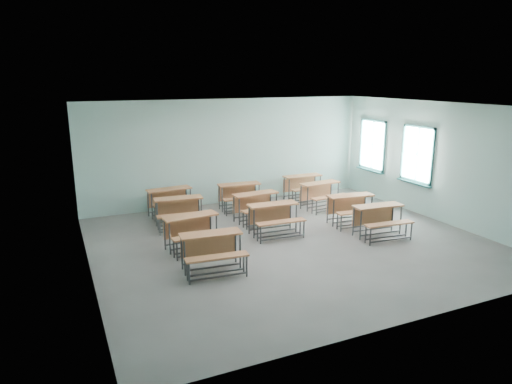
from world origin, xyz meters
TOP-DOWN VIEW (x-y plane):
  - room at (0.08, 0.03)m, footprint 9.04×8.04m
  - desk_unit_r0c0 at (-2.23, -0.80)m, footprint 1.31×0.94m
  - desk_unit_r0c2 at (2.18, -0.53)m, footprint 1.31×0.93m
  - desk_unit_r1c0 at (-2.24, 0.54)m, footprint 1.32×0.96m
  - desk_unit_r1c1 at (-0.11, 0.65)m, footprint 1.28×0.89m
  - desk_unit_r1c2 at (2.15, 0.58)m, footprint 1.32×0.96m
  - desk_unit_r2c0 at (-2.11, 2.19)m, footprint 1.32×0.96m
  - desk_unit_r2c1 at (-0.06, 1.80)m, footprint 1.30×0.92m
  - desk_unit_r2c2 at (2.23, 2.18)m, footprint 1.32×0.96m
  - desk_unit_r3c0 at (-2.06, 3.28)m, footprint 1.32×0.95m
  - desk_unit_r3c1 at (-0.05, 3.04)m, footprint 1.30×0.93m
  - desk_unit_r3c2 at (2.25, 3.28)m, footprint 1.25×0.84m

SIDE VIEW (x-z plane):
  - desk_unit_r0c0 at x=-2.23m, z-range 0.13..0.91m
  - desk_unit_r0c2 at x=2.18m, z-range 0.13..0.91m
  - desk_unit_r1c0 at x=-2.24m, z-range 0.13..0.91m
  - desk_unit_r1c1 at x=-0.11m, z-range 0.13..0.91m
  - desk_unit_r1c2 at x=2.15m, z-range 0.13..0.91m
  - desk_unit_r2c0 at x=-2.11m, z-range 0.13..0.91m
  - desk_unit_r2c1 at x=-0.06m, z-range 0.13..0.91m
  - desk_unit_r2c2 at x=2.23m, z-range 0.13..0.91m
  - desk_unit_r3c0 at x=-2.06m, z-range 0.13..0.91m
  - desk_unit_r3c1 at x=-0.05m, z-range 0.13..0.91m
  - desk_unit_r3c2 at x=2.25m, z-range 0.13..0.91m
  - room at x=0.08m, z-range -0.02..3.22m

